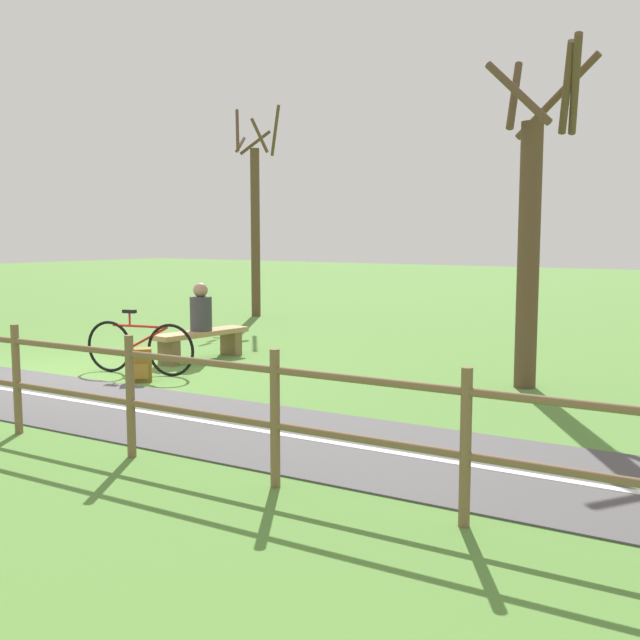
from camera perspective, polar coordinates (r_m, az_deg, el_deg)
ground_plane at (r=11.44m, az=-18.81°, el=-4.04°), size 80.00×80.00×0.00m
paved_path at (r=7.99m, az=-6.21°, el=-8.14°), size 4.28×36.06×0.02m
path_centre_line at (r=7.99m, az=-6.22°, el=-8.07°), size 2.00×31.95×0.00m
bench at (r=12.37m, az=-9.00°, el=-1.48°), size 1.79×0.58×0.47m
person_seated at (r=12.31m, az=-9.02°, el=0.76°), size 0.39×0.39×0.78m
bicycle at (r=11.23m, az=-13.52°, el=-2.00°), size 0.48×1.76×0.94m
backpack at (r=10.71m, az=-13.45°, el=-3.34°), size 0.39×0.39×0.46m
fence_roadside at (r=6.50m, az=-9.24°, el=-5.67°), size 0.88×14.37×1.12m
tree_by_path at (r=10.23m, az=15.78°, el=6.78°), size 1.26×1.23×4.43m
tree_mid_field at (r=18.77m, az=-4.92°, el=7.58°), size 1.40×1.40×5.11m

